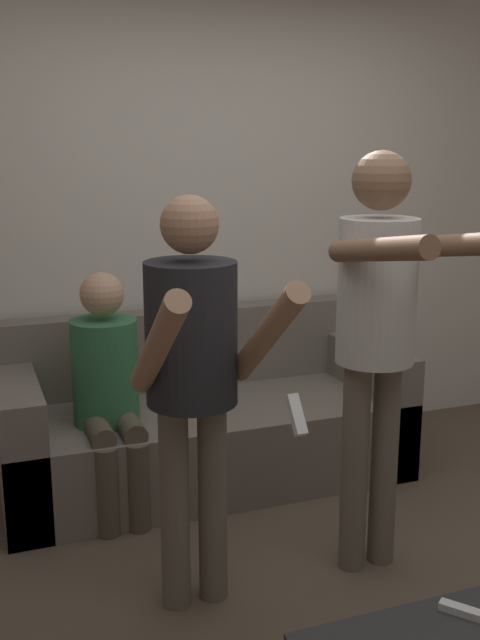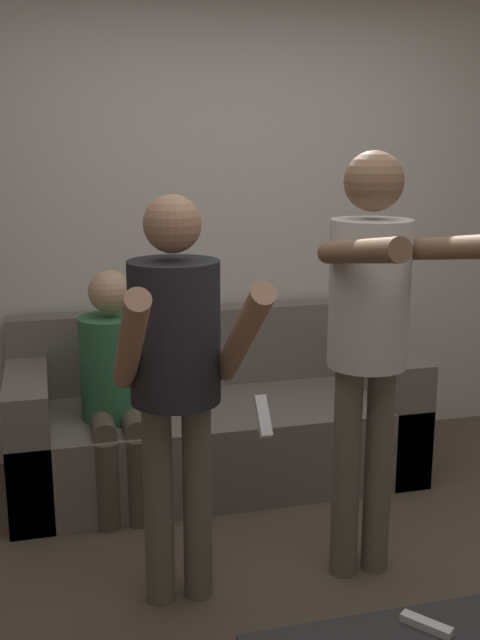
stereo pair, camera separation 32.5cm
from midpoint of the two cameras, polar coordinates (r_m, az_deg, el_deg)
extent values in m
plane|color=brown|center=(2.98, 6.66, -21.93)|extent=(14.00, 14.00, 0.00)
cube|color=silver|center=(4.18, -4.59, 8.23)|extent=(6.40, 0.06, 2.70)
cube|color=slate|center=(3.94, -5.00, -9.23)|extent=(2.06, 0.84, 0.42)
cube|color=slate|center=(4.12, -6.39, -2.09)|extent=(2.06, 0.16, 0.43)
cube|color=slate|center=(3.78, -18.89, -9.03)|extent=(0.20, 0.84, 0.65)
cube|color=slate|center=(4.23, 7.25, -6.03)|extent=(0.20, 0.84, 0.65)
cylinder|color=#6B6051|center=(2.88, -8.33, -14.01)|extent=(0.11, 0.11, 0.80)
cylinder|color=#6B6051|center=(2.91, -5.40, -13.62)|extent=(0.11, 0.11, 0.80)
cylinder|color=#232328|center=(2.66, -7.24, -1.06)|extent=(0.33, 0.33, 0.51)
sphere|color=#A87A5B|center=(2.59, -7.49, 7.21)|extent=(0.20, 0.20, 0.20)
cylinder|color=#A87A5B|center=(2.38, -10.20, -2.00)|extent=(0.08, 0.54, 0.45)
cylinder|color=#A87A5B|center=(2.47, -1.76, -1.24)|extent=(0.08, 0.54, 0.45)
cube|color=white|center=(2.30, 0.28, -7.31)|extent=(0.04, 0.10, 0.12)
cylinder|color=#6B6051|center=(3.08, 5.70, -11.20)|extent=(0.11, 0.11, 0.88)
cylinder|color=#6B6051|center=(3.14, 8.00, -10.78)|extent=(0.11, 0.11, 0.88)
cylinder|color=silver|center=(2.89, 7.25, 2.15)|extent=(0.31, 0.31, 0.56)
sphere|color=brown|center=(2.84, 7.50, 10.48)|extent=(0.22, 0.22, 0.22)
cylinder|color=brown|center=(2.53, 6.94, 5.32)|extent=(0.08, 0.59, 0.17)
cylinder|color=brown|center=(2.70, 13.51, 5.57)|extent=(0.08, 0.59, 0.17)
cylinder|color=brown|center=(3.48, -12.81, -12.70)|extent=(0.11, 0.11, 0.42)
cylinder|color=brown|center=(3.50, -10.48, -12.44)|extent=(0.11, 0.11, 0.42)
cylinder|color=brown|center=(3.54, -13.37, -8.16)|extent=(0.11, 0.32, 0.11)
cylinder|color=brown|center=(3.55, -11.11, -7.94)|extent=(0.11, 0.32, 0.11)
cylinder|color=#337047|center=(3.62, -12.79, -3.88)|extent=(0.31, 0.31, 0.50)
sphere|color=tan|center=(3.53, -13.09, 1.90)|extent=(0.20, 0.20, 0.20)
cube|color=white|center=(2.41, 12.80, -20.97)|extent=(0.12, 0.14, 0.02)
camera|label=1|loc=(0.16, -92.86, -0.67)|focal=42.00mm
camera|label=2|loc=(0.16, 87.14, 0.67)|focal=42.00mm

